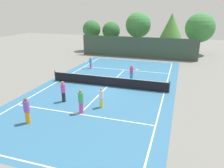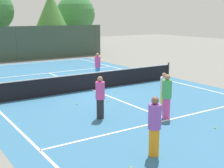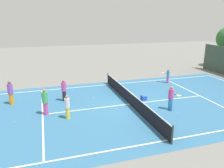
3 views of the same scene
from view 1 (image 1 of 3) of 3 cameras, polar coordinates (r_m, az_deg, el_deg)
The scene contains 28 objects.
ground_plane at distance 21.80m, azimuth -1.10°, elevation -0.57°, with size 80.00×80.00×0.00m, color slate.
court_surface at distance 21.80m, azimuth -1.10°, elevation -0.57°, with size 13.00×25.00×0.01m.
tennis_net at distance 21.64m, azimuth -1.11°, elevation 0.70°, with size 11.90×0.10×1.10m.
perimeter_fence at distance 34.56m, azimuth 6.50°, elevation 9.40°, with size 18.00×0.12×3.20m.
tree_0 at distance 38.92m, azimuth 6.81°, elevation 14.93°, with size 4.26×4.26×6.77m.
tree_1 at distance 39.84m, azimuth -0.22°, elevation 13.60°, with size 3.11×3.11×5.11m.
tree_2 at distance 36.50m, azimuth 15.17°, elevation 14.29°, with size 3.49×3.49×6.66m.
tree_3 at distance 39.49m, azimuth 21.84°, elevation 13.35°, with size 4.69×4.69×6.66m.
tree_4 at distance 40.23m, azimuth -5.29°, elevation 13.91°, with size 3.14×3.14×5.36m.
player_0 at distance 28.36m, azimuth -5.62°, elevation 5.50°, with size 0.81×0.72×1.40m.
player_1 at distance 16.14m, azimuth -8.05°, elevation -4.42°, with size 0.39×0.39×1.84m.
player_2 at distance 15.67m, azimuth -21.20°, elevation -6.35°, with size 0.39×0.39×1.84m.
player_3 at distance 16.94m, azimuth -2.78°, elevation -3.55°, with size 0.34×0.34×1.60m.
player_4 at distance 18.38m, azimuth -12.53°, elevation -1.86°, with size 0.38×0.38×1.77m.
player_5 at distance 23.25m, azimuth 5.09°, elevation 2.96°, with size 0.92×0.71×1.76m.
ball_crate at distance 23.18m, azimuth -1.22°, elevation 1.11°, with size 0.47×0.36×0.43m.
tennis_ball_0 at distance 20.43m, azimuth -0.45°, elevation -1.85°, with size 0.07×0.07×0.07m, color #CCE533.
tennis_ball_1 at distance 19.66m, azimuth -5.42°, elevation -2.80°, with size 0.07×0.07×0.07m, color #CCE533.
tennis_ball_2 at distance 20.56m, azimuth -8.85°, elevation -1.95°, with size 0.07×0.07×0.07m, color #CCE533.
tennis_ball_3 at distance 29.74m, azimuth 6.26°, elevation 4.75°, with size 0.07×0.07×0.07m, color #CCE533.
tennis_ball_4 at distance 23.43m, azimuth 6.96°, elevation 0.78°, with size 0.07×0.07×0.07m, color #CCE533.
tennis_ball_5 at distance 14.71m, azimuth -8.76°, elevation -10.89°, with size 0.07×0.07×0.07m, color #CCE533.
tennis_ball_6 at distance 24.33m, azimuth 9.65°, elevation 1.34°, with size 0.07×0.07×0.07m, color #CCE533.
tennis_ball_7 at distance 24.17m, azimuth 3.25°, elevation 1.47°, with size 0.07×0.07×0.07m, color #CCE533.
tennis_ball_8 at distance 16.51m, azimuth -24.55°, elevation -9.03°, with size 0.07×0.07×0.07m, color #CCE533.
tennis_ball_9 at distance 22.98m, azimuth 1.87°, elevation 0.55°, with size 0.07×0.07×0.07m, color #CCE533.
tennis_ball_10 at distance 30.64m, azimuth 12.09°, elevation 4.86°, with size 0.07×0.07×0.07m, color #CCE533.
tennis_ball_11 at distance 24.30m, azimuth -12.37°, elevation 1.14°, with size 0.07×0.07×0.07m, color #CCE533.
Camera 1 is at (6.67, -19.42, 7.32)m, focal length 35.28 mm.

